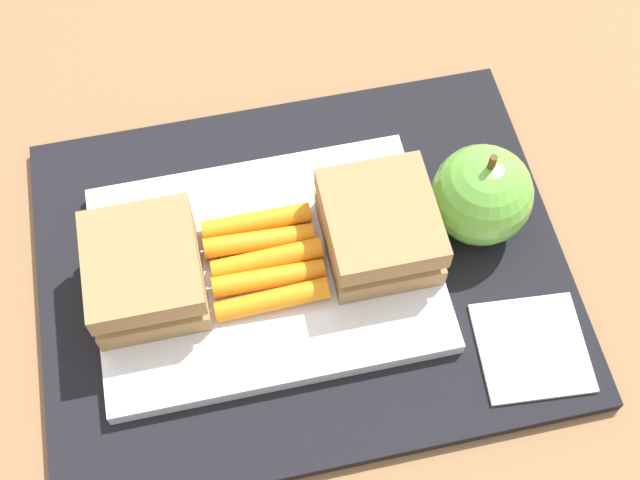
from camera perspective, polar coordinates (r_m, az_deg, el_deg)
ground_plane at (r=0.59m, az=-1.19°, el=-2.16°), size 2.40×2.40×0.00m
lunchbag_mat at (r=0.59m, az=-1.19°, el=-1.95°), size 0.36×0.28×0.01m
food_tray at (r=0.58m, az=-3.65°, el=-1.92°), size 0.23×0.17×0.01m
sandwich_half_left at (r=0.55m, az=-11.77°, el=-2.10°), size 0.07×0.08×0.04m
sandwich_half_right at (r=0.56m, az=4.06°, el=0.86°), size 0.07×0.08×0.04m
carrot_sticks_bundle at (r=0.56m, az=-3.77°, el=-1.33°), size 0.08×0.07×0.02m
apple at (r=0.58m, az=10.88°, el=3.00°), size 0.07×0.07×0.08m
paper_napkin at (r=0.57m, az=14.13°, el=-7.07°), size 0.08×0.08×0.00m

